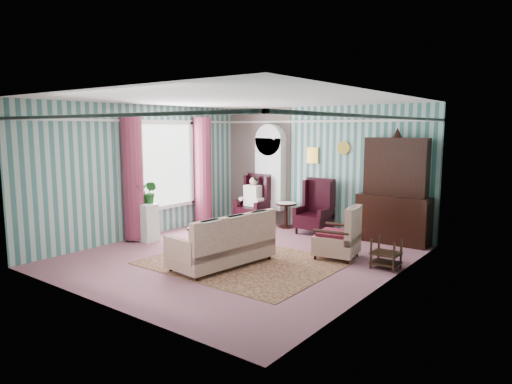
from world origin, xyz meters
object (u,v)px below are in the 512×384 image
Objects in this scene: wingback_left at (253,199)px; nest_table at (386,253)px; sofa at (222,239)px; round_side_table at (286,215)px; dresser_hutch at (394,187)px; bookcase at (270,179)px; wingback_right at (314,207)px; plant_stand at (145,222)px; seated_woman at (253,201)px; floral_armchair at (337,235)px; coffee_table at (211,237)px.

nest_table is at bearing -20.85° from wingback_left.
round_side_table is at bearing 21.39° from sofa.
bookcase is at bearing 177.89° from dresser_hutch.
bookcase reaches higher than wingback_right.
bookcase is 4.15× the size of nest_table.
sofa is (-2.36, -1.56, 0.21)m from nest_table.
sofa is at bearing -117.86° from dresser_hutch.
wingback_left is at bearing 180.00° from wingback_right.
plant_stand is at bearing -132.84° from wingback_right.
seated_woman is at bearing 180.00° from wingback_right.
wingback_left is 4.37m from nest_table.
sofa is 2.14m from floral_armchair.
floral_armchair is (-0.98, 0.07, 0.17)m from nest_table.
round_side_table is 0.32× the size of sofa.
nest_table is at bearing -20.85° from seated_woman.
round_side_table is (0.65, -0.24, -0.82)m from bookcase.
sofa is 2.27× the size of coffee_table.
seated_woman is 1.41× the size of coffee_table.
nest_table is 0.68× the size of plant_stand.
dresser_hutch is at bearing 107.39° from nest_table.
nest_table is at bearing 11.84° from coffee_table.
coffee_table is at bearing 18.32° from plant_stand.
bookcase is 2.67× the size of coffee_table.
wingback_right is at bearing -14.57° from bookcase.
dresser_hutch is 3.89m from sofa.
bookcase is at bearing 57.34° from seated_woman.
wingback_right reaches higher than sofa.
round_side_table is (0.90, 0.15, -0.33)m from wingback_left.
seated_woman is 4.37m from nest_table.
dresser_hutch reaches higher than plant_stand.
bookcase is at bearing 159.73° from round_side_table.
plant_stand is at bearing -108.49° from bookcase.
round_side_table is at bearing 43.85° from floral_armchair.
round_side_table is 0.72× the size of coffee_table.
sofa is at bearing -61.16° from seated_woman.
dresser_hutch is 5.31m from plant_stand.
floral_armchair is (3.09, -1.48, -0.15)m from seated_woman.
wingback_right is 1.41× the size of floral_armchair.
wingback_left is 3.55m from sofa.
plant_stand is 2.54m from sofa.
bookcase reaches higher than wingback_left.
round_side_table is at bearing 9.46° from wingback_left.
wingback_left is 1.41× the size of floral_armchair.
floral_armchair reaches higher than coffee_table.
coffee_table is (-3.40, -0.71, -0.08)m from nest_table.
wingback_left is 1.00× the size of wingback_right.
wingback_left is 0.97m from round_side_table.
seated_woman is 1.33× the size of floral_armchair.
floral_armchair is at bearing -47.73° from wingback_right.
dresser_hutch is 2.81× the size of coffee_table.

